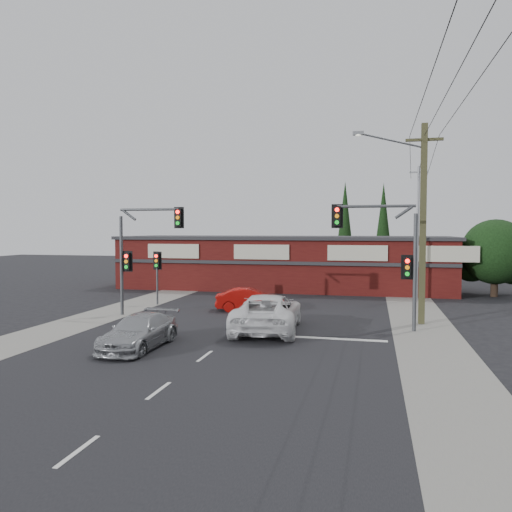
% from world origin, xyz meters
% --- Properties ---
extents(ground, '(120.00, 120.00, 0.00)m').
position_xyz_m(ground, '(0.00, 0.00, 0.00)').
color(ground, black).
rests_on(ground, ground).
extents(road_strip, '(14.00, 70.00, 0.01)m').
position_xyz_m(road_strip, '(0.00, 5.00, 0.01)').
color(road_strip, black).
rests_on(road_strip, ground).
extents(verge_left, '(3.00, 70.00, 0.02)m').
position_xyz_m(verge_left, '(-8.50, 5.00, 0.01)').
color(verge_left, gray).
rests_on(verge_left, ground).
extents(verge_right, '(3.00, 70.00, 0.02)m').
position_xyz_m(verge_right, '(8.50, 5.00, 0.01)').
color(verge_right, gray).
rests_on(verge_right, ground).
extents(stop_line, '(6.50, 0.35, 0.01)m').
position_xyz_m(stop_line, '(3.50, -1.50, 0.01)').
color(stop_line, silver).
rests_on(stop_line, ground).
extents(white_suv, '(3.41, 6.47, 1.73)m').
position_xyz_m(white_suv, '(1.30, -0.42, 0.87)').
color(white_suv, white).
rests_on(white_suv, ground).
extents(silver_suv, '(1.94, 4.62, 1.33)m').
position_xyz_m(silver_suv, '(-3.00, -4.97, 0.67)').
color(silver_suv, '#A3A5A8').
rests_on(silver_suv, ground).
extents(red_sedan, '(4.25, 2.32, 1.33)m').
position_xyz_m(red_sedan, '(-0.90, 5.06, 0.66)').
color(red_sedan, '#A90E0A').
rests_on(red_sedan, ground).
extents(lane_dashes, '(0.12, 34.60, 0.01)m').
position_xyz_m(lane_dashes, '(0.00, -1.50, 0.02)').
color(lane_dashes, silver).
rests_on(lane_dashes, ground).
extents(shop_building, '(27.30, 8.40, 4.22)m').
position_xyz_m(shop_building, '(-0.99, 16.99, 2.13)').
color(shop_building, '#430E0D').
rests_on(shop_building, ground).
extents(tree_cluster, '(5.90, 5.10, 5.50)m').
position_xyz_m(tree_cluster, '(14.69, 15.44, 2.90)').
color(tree_cluster, '#2D2116').
rests_on(tree_cluster, ground).
extents(conifer_near, '(1.80, 1.80, 9.25)m').
position_xyz_m(conifer_near, '(3.50, 24.00, 5.48)').
color(conifer_near, '#2D2116').
rests_on(conifer_near, ground).
extents(conifer_far, '(1.80, 1.80, 9.25)m').
position_xyz_m(conifer_far, '(7.00, 26.00, 5.48)').
color(conifer_far, '#2D2116').
rests_on(conifer_far, ground).
extents(traffic_mast_left, '(3.77, 0.27, 5.97)m').
position_xyz_m(traffic_mast_left, '(-6.43, 2.00, 3.93)').
color(traffic_mast_left, '#47494C').
rests_on(traffic_mast_left, ground).
extents(traffic_mast_right, '(3.96, 0.27, 5.97)m').
position_xyz_m(traffic_mast_right, '(6.86, 1.00, 3.95)').
color(traffic_mast_right, '#47494C').
rests_on(traffic_mast_right, ground).
extents(pedestal_signal, '(0.55, 0.27, 3.38)m').
position_xyz_m(pedestal_signal, '(-7.20, 6.01, 2.41)').
color(pedestal_signal, '#47494C').
rests_on(pedestal_signal, ground).
extents(utility_pole, '(4.38, 0.59, 10.00)m').
position_xyz_m(utility_pole, '(8.36, 2.99, 5.40)').
color(utility_pole, '#4A4829').
rests_on(utility_pole, ground).
extents(steel_pole, '(1.20, 0.16, 9.00)m').
position_xyz_m(steel_pole, '(9.00, 12.00, 4.70)').
color(steel_pole, gray).
rests_on(steel_pole, ground).
extents(power_lines, '(2.01, 29.00, 1.22)m').
position_xyz_m(power_lines, '(8.47, -2.47, 9.04)').
color(power_lines, black).
rests_on(power_lines, ground).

